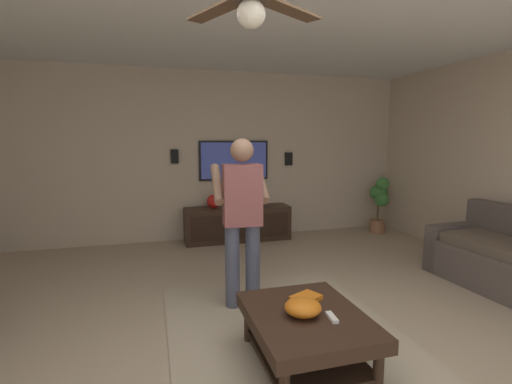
# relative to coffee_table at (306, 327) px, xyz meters

# --- Properties ---
(ground_plane) EXTENTS (8.76, 8.76, 0.00)m
(ground_plane) POSITION_rel_coffee_table_xyz_m (0.08, 0.09, -0.30)
(ground_plane) COLOR tan
(wall_back_tv) EXTENTS (0.10, 6.85, 2.72)m
(wall_back_tv) POSITION_rel_coffee_table_xyz_m (3.78, 0.09, 1.06)
(wall_back_tv) COLOR #C6B299
(wall_back_tv) RESTS_ON ground
(area_rug) EXTENTS (2.92, 1.91, 0.01)m
(area_rug) POSITION_rel_coffee_table_xyz_m (0.20, 0.00, -0.29)
(area_rug) COLOR tan
(area_rug) RESTS_ON ground
(coffee_table) EXTENTS (1.00, 0.80, 0.40)m
(coffee_table) POSITION_rel_coffee_table_xyz_m (0.00, 0.00, 0.00)
(coffee_table) COLOR #332116
(coffee_table) RESTS_ON ground
(media_console) EXTENTS (0.45, 1.70, 0.55)m
(media_console) POSITION_rel_coffee_table_xyz_m (3.44, -0.30, -0.02)
(media_console) COLOR #332116
(media_console) RESTS_ON ground
(tv) EXTENTS (0.05, 1.15, 0.65)m
(tv) POSITION_rel_coffee_table_xyz_m (3.68, -0.30, 1.00)
(tv) COLOR black
(person_standing) EXTENTS (0.56, 0.56, 1.64)m
(person_standing) POSITION_rel_coffee_table_xyz_m (1.08, 0.21, 0.64)
(person_standing) COLOR #4C5166
(person_standing) RESTS_ON ground
(potted_plant_tall) EXTENTS (0.37, 0.35, 0.98)m
(potted_plant_tall) POSITION_rel_coffee_table_xyz_m (3.32, -2.84, 0.31)
(potted_plant_tall) COLOR #9E6B4C
(potted_plant_tall) RESTS_ON ground
(bowl) EXTENTS (0.26, 0.26, 0.12)m
(bowl) POSITION_rel_coffee_table_xyz_m (-0.03, 0.04, 0.16)
(bowl) COLOR orange
(bowl) RESTS_ON coffee_table
(remote_white) EXTENTS (0.15, 0.06, 0.02)m
(remote_white) POSITION_rel_coffee_table_xyz_m (-0.13, -0.13, 0.12)
(remote_white) COLOR white
(remote_white) RESTS_ON coffee_table
(book) EXTENTS (0.24, 0.27, 0.04)m
(book) POSITION_rel_coffee_table_xyz_m (0.20, -0.08, 0.12)
(book) COLOR orange
(book) RESTS_ON coffee_table
(vase_round) EXTENTS (0.22, 0.22, 0.22)m
(vase_round) POSITION_rel_coffee_table_xyz_m (3.46, 0.09, 0.36)
(vase_round) COLOR red
(vase_round) RESTS_ON media_console
(wall_speaker_left) EXTENTS (0.06, 0.12, 0.22)m
(wall_speaker_left) POSITION_rel_coffee_table_xyz_m (3.70, -1.26, 1.01)
(wall_speaker_left) COLOR black
(wall_speaker_right) EXTENTS (0.06, 0.12, 0.22)m
(wall_speaker_right) POSITION_rel_coffee_table_xyz_m (3.70, 0.66, 1.07)
(wall_speaker_right) COLOR black
(ceiling_fan) EXTENTS (1.13, 1.15, 0.46)m
(ceiling_fan) POSITION_rel_coffee_table_xyz_m (-0.21, 0.47, 2.10)
(ceiling_fan) COLOR #4C3828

